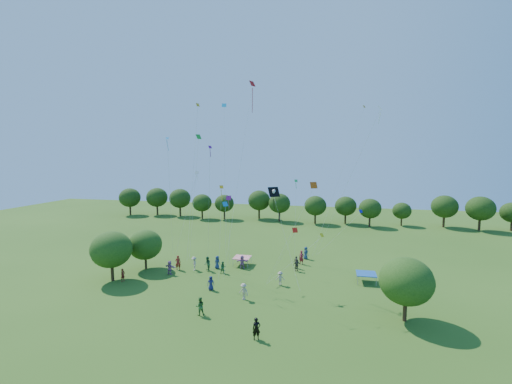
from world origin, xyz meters
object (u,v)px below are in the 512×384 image
Objects in this scene: tent_red_stripe at (242,258)px; near_tree_north at (145,245)px; tent_blue at (366,274)px; red_high_kite at (248,114)px; near_tree_east at (406,281)px; near_tree_west at (111,249)px; man_in_black at (256,329)px; pirate_kite at (274,193)px.

near_tree_north is at bearing -160.24° from tent_red_stripe.
red_high_kite is at bearing 177.80° from tent_blue.
near_tree_north is 0.23× the size of red_high_kite.
near_tree_east is 21.94m from tent_red_stripe.
man_in_black is at bearing -25.01° from near_tree_west.
near_tree_north reaches higher than man_in_black.
tent_red_stripe is 18.88m from man_in_black.
near_tree_west is 4.94m from near_tree_north.
red_high_kite is at bearing 7.53° from near_tree_north.
tent_red_stripe is at bearing 85.33° from man_in_black.
near_tree_north is 18.73m from pirate_kite.
tent_blue is 14.40m from pirate_kite.
tent_red_stripe is 1.22× the size of man_in_black.
near_tree_west is 2.68× the size of tent_blue.
pirate_kite is (-10.39, -2.98, 9.51)m from tent_blue.
near_tree_east is at bearing -74.70° from tent_blue.
pirate_kite is at bearing -42.75° from red_high_kite.
red_high_kite is (1.50, -2.49, 18.64)m from tent_red_stripe.
man_in_black is (5.91, -17.93, -0.13)m from tent_red_stripe.
tent_red_stripe is (13.49, 8.88, -2.73)m from near_tree_west.
tent_red_stripe is 1.00× the size of tent_blue.
tent_red_stripe is 18.86m from red_high_kite.
tent_blue is (-2.46, 8.99, -2.63)m from near_tree_east.
near_tree_east is 2.62× the size of tent_blue.
tent_blue is at bearing -2.20° from red_high_kite.
near_tree_north reaches higher than tent_blue.
man_in_black is 0.18× the size of pirate_kite.
near_tree_east is at bearing 2.81° from man_in_black.
near_tree_north is 2.35× the size of tent_blue.
tent_red_stripe is at bearing 33.37° from near_tree_west.
tent_blue is (27.55, 1.22, -2.19)m from near_tree_north.
near_tree_north is 0.52× the size of pirate_kite.
near_tree_west is 1.02× the size of near_tree_east.
red_high_kite reaches higher than tent_red_stripe.
near_tree_east is 9.68m from tent_blue.
near_tree_east reaches higher than man_in_black.
tent_red_stripe is 12.45m from pirate_kite.
near_tree_west is 3.27× the size of man_in_black.
near_tree_west is 21.60m from man_in_black.
near_tree_west reaches higher than tent_red_stripe.
tent_blue is at bearing 105.30° from near_tree_east.
near_tree_west is at bearing -171.34° from pirate_kite.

